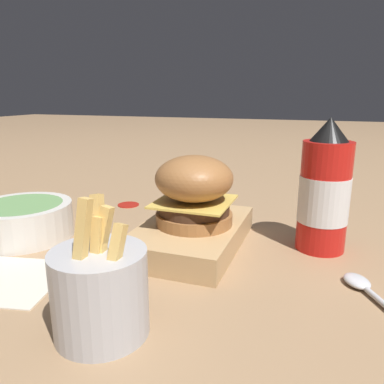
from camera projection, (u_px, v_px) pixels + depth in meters
name	position (u px, v px, depth m)	size (l,w,h in m)	color
ground_plane	(192.00, 238.00, 0.62)	(6.00, 6.00, 0.00)	#9E7A56
serving_board	(192.00, 235.00, 0.58)	(0.23, 0.15, 0.04)	tan
burger	(194.00, 190.00, 0.56)	(0.12, 0.12, 0.11)	#9E6638
ketchup_bottle	(324.00, 193.00, 0.55)	(0.07, 0.07, 0.20)	red
fries_basket	(97.00, 290.00, 0.36)	(0.09, 0.09, 0.14)	#B7B7BC
side_bowl	(23.00, 220.00, 0.62)	(0.16, 0.16, 0.06)	silver
spoon	(370.00, 292.00, 0.44)	(0.15, 0.09, 0.01)	silver
ketchup_puddle	(128.00, 204.00, 0.80)	(0.05, 0.05, 0.00)	#B21E14
parchment_square	(11.00, 279.00, 0.48)	(0.15, 0.15, 0.00)	beige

